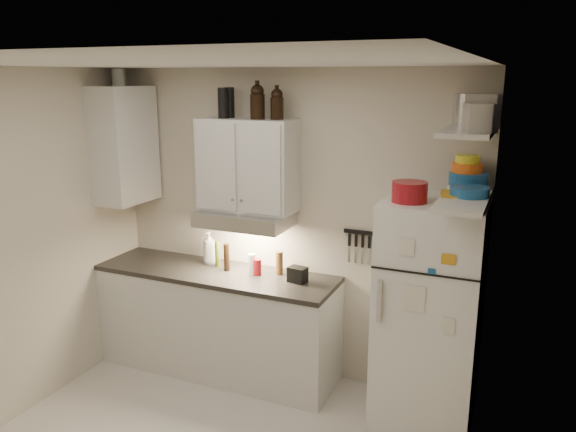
% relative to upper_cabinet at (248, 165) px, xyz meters
% --- Properties ---
extents(ceiling, '(3.20, 3.00, 0.02)m').
position_rel_upper_cabinet_xyz_m(ceiling, '(0.30, -1.33, 0.78)').
color(ceiling, white).
rests_on(ceiling, ground).
extents(back_wall, '(3.20, 0.02, 2.60)m').
position_rel_upper_cabinet_xyz_m(back_wall, '(0.30, 0.18, -0.53)').
color(back_wall, beige).
rests_on(back_wall, ground).
extents(left_wall, '(0.02, 3.00, 2.60)m').
position_rel_upper_cabinet_xyz_m(left_wall, '(-1.31, -1.33, -0.53)').
color(left_wall, beige).
rests_on(left_wall, ground).
extents(right_wall, '(0.02, 3.00, 2.60)m').
position_rel_upper_cabinet_xyz_m(right_wall, '(1.91, -1.33, -0.53)').
color(right_wall, beige).
rests_on(right_wall, ground).
extents(base_cabinet, '(2.10, 0.60, 0.88)m').
position_rel_upper_cabinet_xyz_m(base_cabinet, '(-0.25, -0.14, -1.39)').
color(base_cabinet, silver).
rests_on(base_cabinet, floor).
extents(countertop, '(2.10, 0.62, 0.04)m').
position_rel_upper_cabinet_xyz_m(countertop, '(-0.25, -0.14, -0.93)').
color(countertop, '#282623').
rests_on(countertop, base_cabinet).
extents(upper_cabinet, '(0.80, 0.33, 0.75)m').
position_rel_upper_cabinet_xyz_m(upper_cabinet, '(0.00, 0.00, 0.00)').
color(upper_cabinet, silver).
rests_on(upper_cabinet, back_wall).
extents(side_cabinet, '(0.33, 0.55, 1.00)m').
position_rel_upper_cabinet_xyz_m(side_cabinet, '(-1.14, -0.14, 0.12)').
color(side_cabinet, silver).
rests_on(side_cabinet, left_wall).
extents(range_hood, '(0.76, 0.46, 0.12)m').
position_rel_upper_cabinet_xyz_m(range_hood, '(0.00, -0.06, -0.44)').
color(range_hood, silver).
rests_on(range_hood, back_wall).
extents(fridge, '(0.70, 0.68, 1.70)m').
position_rel_upper_cabinet_xyz_m(fridge, '(1.55, -0.18, -0.98)').
color(fridge, white).
rests_on(fridge, floor).
extents(shelf_hi, '(0.30, 0.95, 0.03)m').
position_rel_upper_cabinet_xyz_m(shelf_hi, '(1.75, -0.31, 0.38)').
color(shelf_hi, silver).
rests_on(shelf_hi, right_wall).
extents(shelf_lo, '(0.30, 0.95, 0.03)m').
position_rel_upper_cabinet_xyz_m(shelf_lo, '(1.75, -0.31, -0.07)').
color(shelf_lo, silver).
rests_on(shelf_lo, right_wall).
extents(knife_strip, '(0.42, 0.02, 0.03)m').
position_rel_upper_cabinet_xyz_m(knife_strip, '(1.00, 0.15, -0.51)').
color(knife_strip, black).
rests_on(knife_strip, back_wall).
extents(dutch_oven, '(0.31, 0.31, 0.14)m').
position_rel_upper_cabinet_xyz_m(dutch_oven, '(1.39, -0.30, -0.06)').
color(dutch_oven, maroon).
rests_on(dutch_oven, fridge).
extents(book_stack, '(0.24, 0.28, 0.08)m').
position_rel_upper_cabinet_xyz_m(book_stack, '(1.69, -0.30, -0.08)').
color(book_stack, orange).
rests_on(book_stack, fridge).
extents(spice_jar, '(0.08, 0.08, 0.11)m').
position_rel_upper_cabinet_xyz_m(spice_jar, '(1.65, -0.16, -0.07)').
color(spice_jar, silver).
rests_on(spice_jar, fridge).
extents(stock_pot, '(0.37, 0.37, 0.20)m').
position_rel_upper_cabinet_xyz_m(stock_pot, '(1.73, 0.05, 0.49)').
color(stock_pot, silver).
rests_on(stock_pot, shelf_hi).
extents(tin_a, '(0.23, 0.21, 0.21)m').
position_rel_upper_cabinet_xyz_m(tin_a, '(1.81, -0.32, 0.49)').
color(tin_a, '#AAAAAD').
rests_on(tin_a, shelf_hi).
extents(tin_b, '(0.21, 0.21, 0.16)m').
position_rel_upper_cabinet_xyz_m(tin_b, '(1.83, -0.61, 0.47)').
color(tin_b, '#AAAAAD').
rests_on(tin_b, shelf_hi).
extents(bowl_teal, '(0.27, 0.27, 0.11)m').
position_rel_upper_cabinet_xyz_m(bowl_teal, '(1.73, -0.02, 0.00)').
color(bowl_teal, '#19528D').
rests_on(bowl_teal, shelf_lo).
extents(bowl_orange, '(0.21, 0.21, 0.06)m').
position_rel_upper_cabinet_xyz_m(bowl_orange, '(1.72, 0.00, 0.09)').
color(bowl_orange, orange).
rests_on(bowl_orange, bowl_teal).
extents(bowl_yellow, '(0.17, 0.17, 0.05)m').
position_rel_upper_cabinet_xyz_m(bowl_yellow, '(1.72, 0.00, 0.15)').
color(bowl_yellow, yellow).
rests_on(bowl_yellow, bowl_orange).
extents(plates, '(0.29, 0.29, 0.06)m').
position_rel_upper_cabinet_xyz_m(plates, '(1.77, -0.31, -0.02)').
color(plates, '#19528D').
rests_on(plates, shelf_lo).
extents(growler_a, '(0.12, 0.12, 0.28)m').
position_rel_upper_cabinet_xyz_m(growler_a, '(0.11, -0.03, 0.51)').
color(growler_a, black).
rests_on(growler_a, upper_cabinet).
extents(growler_b, '(0.14, 0.14, 0.24)m').
position_rel_upper_cabinet_xyz_m(growler_b, '(0.27, 0.00, 0.50)').
color(growler_b, black).
rests_on(growler_b, upper_cabinet).
extents(thermos_a, '(0.11, 0.11, 0.24)m').
position_rel_upper_cabinet_xyz_m(thermos_a, '(-0.17, 0.03, 0.50)').
color(thermos_a, black).
rests_on(thermos_a, upper_cabinet).
extents(thermos_b, '(0.11, 0.11, 0.24)m').
position_rel_upper_cabinet_xyz_m(thermos_b, '(-0.19, -0.04, 0.50)').
color(thermos_b, black).
rests_on(thermos_b, upper_cabinet).
extents(side_jar, '(0.12, 0.12, 0.14)m').
position_rel_upper_cabinet_xyz_m(side_jar, '(-1.18, -0.10, 0.70)').
color(side_jar, silver).
rests_on(side_jar, side_cabinet).
extents(soap_bottle, '(0.13, 0.13, 0.32)m').
position_rel_upper_cabinet_xyz_m(soap_bottle, '(-0.41, 0.02, -0.74)').
color(soap_bottle, silver).
rests_on(soap_bottle, countertop).
extents(pepper_mill, '(0.08, 0.08, 0.20)m').
position_rel_upper_cabinet_xyz_m(pepper_mill, '(0.28, 0.01, -0.81)').
color(pepper_mill, brown).
rests_on(pepper_mill, countertop).
extents(oil_bottle, '(0.06, 0.06, 0.23)m').
position_rel_upper_cabinet_xyz_m(oil_bottle, '(-0.29, -0.03, -0.79)').
color(oil_bottle, '#546318').
rests_on(oil_bottle, countertop).
extents(vinegar_bottle, '(0.05, 0.05, 0.24)m').
position_rel_upper_cabinet_xyz_m(vinegar_bottle, '(-0.17, -0.09, -0.79)').
color(vinegar_bottle, black).
rests_on(vinegar_bottle, countertop).
extents(clear_bottle, '(0.07, 0.07, 0.18)m').
position_rel_upper_cabinet_xyz_m(clear_bottle, '(0.07, -0.09, -0.82)').
color(clear_bottle, silver).
rests_on(clear_bottle, countertop).
extents(red_jar, '(0.07, 0.07, 0.14)m').
position_rel_upper_cabinet_xyz_m(red_jar, '(0.12, -0.08, -0.84)').
color(red_jar, maroon).
rests_on(red_jar, countertop).
extents(caddy, '(0.16, 0.13, 0.12)m').
position_rel_upper_cabinet_xyz_m(caddy, '(0.49, -0.10, -0.84)').
color(caddy, black).
rests_on(caddy, countertop).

